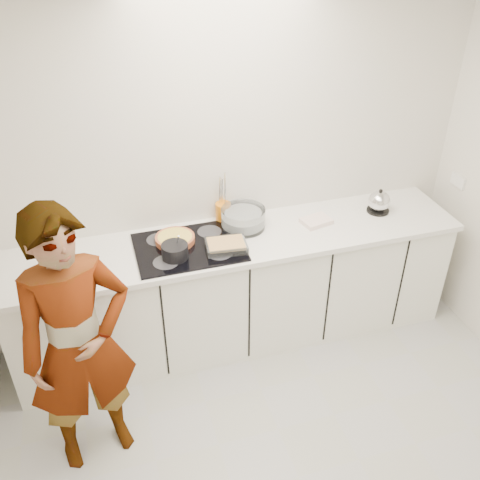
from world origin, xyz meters
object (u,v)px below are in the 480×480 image
object	(u,v)px
baking_dish	(226,245)
mixing_bowl	(243,219)
saucepan	(175,251)
kettle	(379,202)
utensil_crock	(223,212)
cook	(79,345)
tart_dish	(175,239)
hob	(189,247)

from	to	relation	value
baking_dish	mixing_bowl	xyz separation A→B (m)	(0.20, 0.25, 0.02)
saucepan	kettle	world-z (taller)	kettle
utensil_crock	cook	size ratio (longest dim) A/B	0.08
tart_dish	mixing_bowl	xyz separation A→B (m)	(0.51, 0.07, 0.03)
mixing_bowl	kettle	size ratio (longest dim) A/B	1.97
cook	mixing_bowl	bearing A→B (deg)	21.61
hob	mixing_bowl	xyz separation A→B (m)	(0.43, 0.15, 0.06)
tart_dish	baking_dish	size ratio (longest dim) A/B	0.96
hob	baking_dish	size ratio (longest dim) A/B	2.49
kettle	cook	bearing A→B (deg)	-161.35
kettle	utensil_crock	size ratio (longest dim) A/B	1.37
hob	kettle	xyz separation A→B (m)	(1.47, 0.07, 0.07)
tart_dish	baking_dish	distance (m)	0.36
hob	tart_dish	world-z (taller)	tart_dish
mixing_bowl	cook	distance (m)	1.47
tart_dish	kettle	world-z (taller)	kettle
hob	mixing_bowl	size ratio (longest dim) A/B	1.91
kettle	hob	bearing A→B (deg)	-177.24
cook	utensil_crock	bearing A→B (deg)	28.41
kettle	cook	xyz separation A→B (m)	(-2.24, -0.75, -0.13)
hob	saucepan	bearing A→B (deg)	-137.60
mixing_bowl	baking_dish	bearing A→B (deg)	-127.89
hob	tart_dish	xyz separation A→B (m)	(-0.08, 0.08, 0.03)
hob	saucepan	world-z (taller)	saucepan
utensil_crock	kettle	bearing A→B (deg)	-10.50
kettle	cook	size ratio (longest dim) A/B	0.11
baking_dish	kettle	world-z (taller)	kettle
mixing_bowl	utensil_crock	bearing A→B (deg)	130.28
kettle	saucepan	bearing A→B (deg)	-173.80
baking_dish	saucepan	bearing A→B (deg)	179.68
saucepan	utensil_crock	size ratio (longest dim) A/B	1.39
hob	kettle	distance (m)	1.48
hob	cook	bearing A→B (deg)	-138.18
cook	saucepan	bearing A→B (deg)	28.42
utensil_crock	hob	bearing A→B (deg)	-138.55
utensil_crock	tart_dish	bearing A→B (deg)	-152.97
hob	saucepan	distance (m)	0.16
hob	cook	world-z (taller)	cook
mixing_bowl	utensil_crock	size ratio (longest dim) A/B	2.69
baking_dish	cook	bearing A→B (deg)	-149.83
mixing_bowl	kettle	bearing A→B (deg)	-4.47
cook	tart_dish	bearing A→B (deg)	34.73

